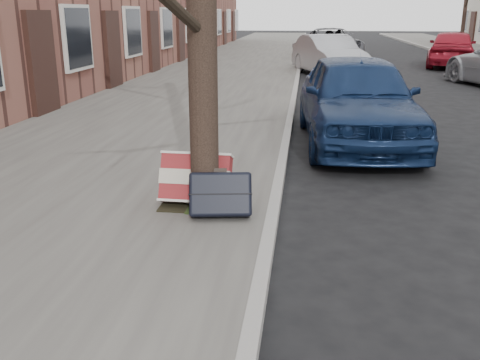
# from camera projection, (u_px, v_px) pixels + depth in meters

# --- Properties ---
(ground) EXTENTS (120.00, 120.00, 0.00)m
(ground) POSITION_uv_depth(u_px,v_px,m) (415.00, 271.00, 4.45)
(ground) COLOR black
(ground) RESTS_ON ground
(near_sidewalk) EXTENTS (5.00, 70.00, 0.12)m
(near_sidewalk) POSITION_uv_depth(u_px,v_px,m) (230.00, 71.00, 19.06)
(near_sidewalk) COLOR slate
(near_sidewalk) RESTS_ON ground
(dirt_patch) EXTENTS (0.85, 0.85, 0.02)m
(dirt_patch) POSITION_uv_depth(u_px,v_px,m) (205.00, 199.00, 5.78)
(dirt_patch) COLOR black
(dirt_patch) RESTS_ON near_sidewalk
(suitcase_red) EXTENTS (0.74, 0.42, 0.56)m
(suitcase_red) POSITION_uv_depth(u_px,v_px,m) (196.00, 179.00, 5.58)
(suitcase_red) COLOR maroon
(suitcase_red) RESTS_ON near_sidewalk
(suitcase_navy) EXTENTS (0.66, 0.44, 0.48)m
(suitcase_navy) POSITION_uv_depth(u_px,v_px,m) (220.00, 194.00, 5.24)
(suitcase_navy) COLOR black
(suitcase_navy) RESTS_ON near_sidewalk
(car_near_front) EXTENTS (1.99, 4.36, 1.45)m
(car_near_front) POSITION_uv_depth(u_px,v_px,m) (357.00, 99.00, 8.60)
(car_near_front) COLOR #112348
(car_near_front) RESTS_ON ground
(car_near_mid) EXTENTS (2.59, 4.31, 1.34)m
(car_near_mid) POSITION_uv_depth(u_px,v_px,m) (329.00, 55.00, 17.90)
(car_near_mid) COLOR #A2A3A9
(car_near_mid) RESTS_ON ground
(car_near_back) EXTENTS (2.96, 5.22, 1.38)m
(car_near_back) POSITION_uv_depth(u_px,v_px,m) (331.00, 44.00, 24.08)
(car_near_back) COLOR #3C3D42
(car_near_back) RESTS_ON ground
(car_far_back) EXTENTS (2.69, 4.52, 1.44)m
(car_far_back) POSITION_uv_depth(u_px,v_px,m) (452.00, 48.00, 20.71)
(car_far_back) COLOR maroon
(car_far_back) RESTS_ON ground
(tree_far_c) EXTENTS (0.21, 0.21, 4.52)m
(tree_far_c) POSITION_uv_depth(u_px,v_px,m) (465.00, 6.00, 28.09)
(tree_far_c) COLOR black
(tree_far_c) RESTS_ON far_sidewalk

